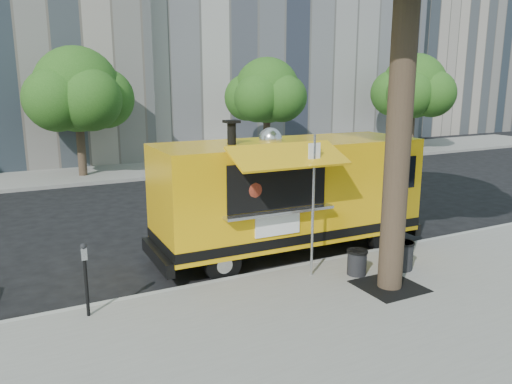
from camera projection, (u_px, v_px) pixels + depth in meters
ground at (216, 270)px, 11.35m from camera, size 120.00×120.00×0.00m
sidewalk at (314, 349)px, 7.86m from camera, size 60.00×6.00×0.15m
curb at (233, 281)px, 10.52m from camera, size 60.00×0.14×0.16m
far_sidewalk at (103, 172)px, 23.05m from camera, size 60.00×5.00×0.15m
building_right at (424, 37)px, 43.81m from camera, size 16.00×12.00×16.00m
tree_well at (389, 286)px, 10.04m from camera, size 1.20×1.20×0.02m
far_tree_b at (77, 90)px, 21.09m from camera, size 3.60×3.60×5.50m
far_tree_c at (267, 91)px, 24.87m from camera, size 3.24×3.24×5.21m
far_tree_d at (414, 86)px, 29.46m from camera, size 3.78×3.78×5.64m
sign_post at (313, 197)px, 10.29m from camera, size 0.28×0.06×3.00m
parking_meter at (85, 271)px, 8.62m from camera, size 0.11×0.11×1.33m
food_truck at (288, 193)px, 12.03m from camera, size 6.78×3.17×3.32m
trash_bin_left at (357, 261)px, 10.62m from camera, size 0.45×0.45×0.54m
trash_bin_right at (402, 254)px, 10.92m from camera, size 0.52×0.52×0.62m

